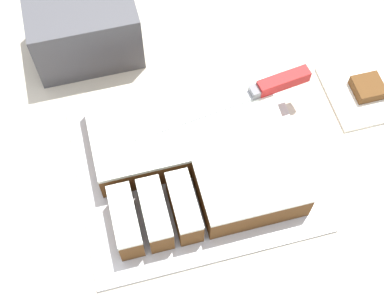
# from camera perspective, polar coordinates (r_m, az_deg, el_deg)

# --- Properties ---
(ground_plane) EXTENTS (8.00, 8.00, 0.00)m
(ground_plane) POSITION_cam_1_polar(r_m,az_deg,el_deg) (1.80, -1.10, -12.97)
(ground_plane) COLOR #7F705B
(countertop) EXTENTS (1.40, 1.10, 0.93)m
(countertop) POSITION_cam_1_polar(r_m,az_deg,el_deg) (1.36, -1.44, -7.63)
(countertop) COLOR beige
(countertop) RESTS_ON ground_plane
(cake_board) EXTENTS (0.39, 0.35, 0.01)m
(cake_board) POSITION_cam_1_polar(r_m,az_deg,el_deg) (0.91, 0.00, -0.99)
(cake_board) COLOR silver
(cake_board) RESTS_ON countertop
(cake) EXTENTS (0.31, 0.28, 0.06)m
(cake) POSITION_cam_1_polar(r_m,az_deg,el_deg) (0.88, 0.26, 0.34)
(cake) COLOR brown
(cake) RESTS_ON cake_board
(knife) EXTENTS (0.31, 0.06, 0.02)m
(knife) POSITION_cam_1_polar(r_m,az_deg,el_deg) (0.91, 7.65, 6.91)
(knife) COLOR silver
(knife) RESTS_ON cake
(paper_napkin) EXTENTS (0.14, 0.14, 0.01)m
(paper_napkin) POSITION_cam_1_polar(r_m,az_deg,el_deg) (1.04, 18.06, 6.30)
(paper_napkin) COLOR white
(paper_napkin) RESTS_ON countertop
(brownie) EXTENTS (0.05, 0.05, 0.02)m
(brownie) POSITION_cam_1_polar(r_m,az_deg,el_deg) (1.03, 18.26, 6.71)
(brownie) COLOR brown
(brownie) RESTS_ON paper_napkin
(storage_box) EXTENTS (0.19, 0.15, 0.12)m
(storage_box) POSITION_cam_1_polar(r_m,az_deg,el_deg) (1.03, -11.47, 13.16)
(storage_box) COLOR #47474C
(storage_box) RESTS_ON countertop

